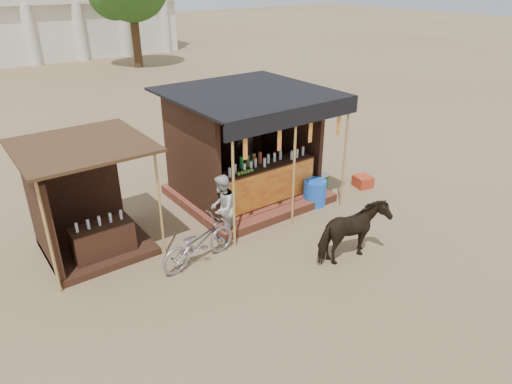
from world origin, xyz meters
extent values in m
plane|color=#846B4C|center=(0.00, 0.00, 0.00)|extent=(120.00, 120.00, 0.00)
cube|color=brown|center=(1.00, 3.50, 0.11)|extent=(3.40, 2.80, 0.22)
cube|color=brown|center=(1.00, 1.95, 0.10)|extent=(3.40, 0.35, 0.20)
cube|color=#392015|center=(1.00, 2.55, 0.69)|extent=(2.60, 0.55, 0.95)
cube|color=red|center=(1.00, 2.27, 0.69)|extent=(2.50, 0.02, 0.88)
cube|color=#392015|center=(1.00, 4.75, 1.47)|extent=(3.00, 0.12, 2.50)
cube|color=#392015|center=(-0.50, 3.50, 1.47)|extent=(0.12, 2.50, 2.50)
cube|color=#392015|center=(2.50, 3.50, 1.47)|extent=(0.12, 2.50, 2.50)
cube|color=black|center=(1.00, 3.30, 2.75)|extent=(3.60, 3.60, 0.06)
cube|color=black|center=(1.00, 1.52, 2.57)|extent=(3.60, 0.06, 0.36)
cylinder|color=tan|center=(-0.60, 1.55, 1.38)|extent=(0.06, 0.06, 2.75)
cylinder|color=tan|center=(1.00, 1.55, 1.38)|extent=(0.06, 0.06, 2.75)
cylinder|color=tan|center=(2.60, 1.55, 1.38)|extent=(0.06, 0.06, 2.75)
cube|color=red|center=(-0.30, 1.55, 2.20)|extent=(0.10, 0.02, 0.55)
cube|color=red|center=(0.57, 1.55, 2.20)|extent=(0.10, 0.02, 0.55)
cube|color=red|center=(1.43, 1.55, 2.20)|extent=(0.10, 0.02, 0.55)
cube|color=red|center=(2.30, 1.55, 2.20)|extent=(0.10, 0.02, 0.55)
imported|color=black|center=(1.13, 3.60, 1.10)|extent=(0.69, 0.50, 1.77)
cube|color=#392015|center=(-3.00, 3.20, 0.07)|extent=(2.00, 2.00, 0.15)
cube|color=#392015|center=(-3.00, 4.15, 1.05)|extent=(1.90, 0.10, 2.10)
cube|color=#392015|center=(-3.95, 3.20, 1.05)|extent=(0.10, 1.90, 2.10)
cube|color=#472D19|center=(-3.00, 3.10, 2.35)|extent=(2.40, 2.40, 0.06)
cylinder|color=tan|center=(-4.05, 2.15, 1.18)|extent=(0.05, 0.05, 2.35)
cylinder|color=tan|center=(-1.95, 2.15, 1.18)|extent=(0.05, 0.05, 2.35)
cube|color=#392015|center=(-3.00, 2.70, 0.40)|extent=(1.20, 0.50, 0.80)
imported|color=black|center=(1.03, -0.26, 0.63)|extent=(1.53, 0.78, 1.25)
imported|color=gray|center=(-1.50, 1.49, 0.45)|extent=(1.80, 0.84, 0.91)
imported|color=beige|center=(-0.61, 2.00, 0.74)|extent=(0.91, 0.90, 1.48)
cylinder|color=blue|center=(2.11, 2.00, 0.32)|extent=(0.62, 0.62, 0.64)
cube|color=#A7331B|center=(3.91, 2.00, 0.15)|extent=(0.51, 0.52, 0.30)
cube|color=#186E24|center=(2.68, 2.60, 0.20)|extent=(0.66, 0.48, 0.40)
cube|color=white|center=(2.68, 2.60, 0.43)|extent=(0.68, 0.50, 0.06)
cylinder|color=silver|center=(1.00, 26.40, 1.80)|extent=(0.70, 0.70, 3.60)
cylinder|color=silver|center=(4.00, 26.40, 1.80)|extent=(0.70, 0.70, 3.60)
cylinder|color=silver|center=(7.00, 26.40, 1.80)|extent=(0.70, 0.70, 3.60)
cylinder|color=silver|center=(10.00, 26.40, 1.80)|extent=(0.70, 0.70, 3.60)
cylinder|color=#382314|center=(6.00, 22.00, 2.00)|extent=(0.50, 0.50, 4.00)
camera|label=1|loc=(-5.14, -5.41, 5.30)|focal=32.00mm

